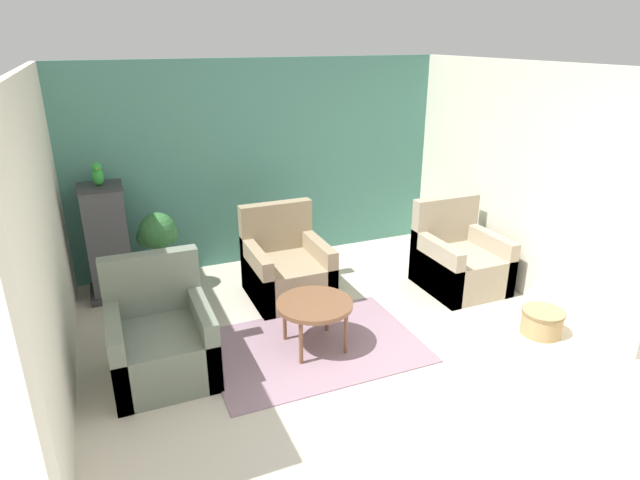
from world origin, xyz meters
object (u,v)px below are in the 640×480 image
Objects in this scene: parrot at (98,175)px; armchair_right at (459,262)px; birdcage at (108,243)px; armchair_middle at (286,270)px; wicker_basket at (542,321)px; potted_plant at (158,238)px; armchair_left at (161,341)px; coffee_table at (314,307)px.

armchair_right is at bearing -19.90° from parrot.
parrot reaches higher than birdcage.
armchair_middle is 1.92m from birdcage.
birdcage is at bearing 146.40° from wicker_basket.
parrot is (-1.74, 0.76, 1.05)m from armchair_middle.
potted_plant is 2.28× the size of wicker_basket.
wicker_basket is (0.12, -1.17, -0.17)m from armchair_right.
birdcage is 4.48m from wicker_basket.
armchair_left is at bearing 167.52° from wicker_basket.
armchair_middle is at bearing 139.12° from wicker_basket.
armchair_right is at bearing 7.11° from armchair_left.
parrot is (-0.30, 1.71, 1.05)m from armchair_left.
birdcage is 3.13× the size of wicker_basket.
wicker_basket is at bearing -36.48° from potted_plant.
parrot is at bearing 160.10° from armchair_right.
birdcage reaches higher than wicker_basket.
armchair_left and armchair_middle have the same top height.
armchair_left is 1.00× the size of armchair_middle.
birdcage is at bearing 156.43° from armchair_middle.
armchair_left is at bearing 174.17° from coffee_table.
armchair_middle is at bearing 33.50° from armchair_left.
coffee_table reaches higher than wicker_basket.
coffee_table is 1.74× the size of wicker_basket.
armchair_left is 1.73m from armchair_middle.
armchair_left is 1.66m from potted_plant.
armchair_middle reaches higher than potted_plant.
armchair_middle is 2.17m from parrot.
coffee_table is at bearing -48.70° from parrot.
birdcage reaches higher than armchair_middle.
coffee_table is at bearing -5.83° from armchair_left.
birdcage is 0.52m from potted_plant.
birdcage is at bearing 169.11° from potted_plant.
armchair_middle is 0.78× the size of birdcage.
armchair_right is 3.84m from birdcage.
coffee_table is 0.55× the size of birdcage.
parrot is at bearing 146.37° from wicker_basket.
parrot reaches higher than armchair_middle.
armchair_right is (1.97, 0.55, -0.11)m from coffee_table.
birdcage is (-3.60, 1.30, 0.31)m from armchair_right.
armchair_left and armchair_right have the same top height.
birdcage is 1.37× the size of potted_plant.
potted_plant reaches higher than coffee_table.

